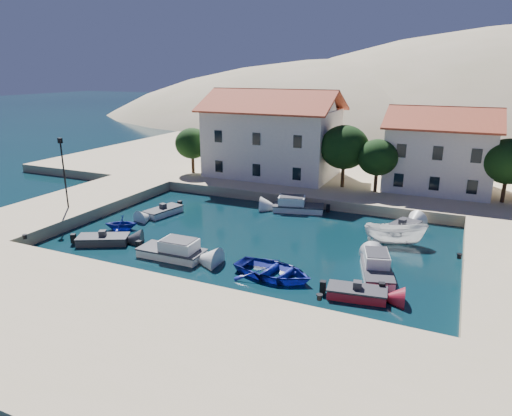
% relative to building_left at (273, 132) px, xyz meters
% --- Properties ---
extents(ground, '(400.00, 400.00, 0.00)m').
position_rel_building_left_xyz_m(ground, '(6.00, -28.00, -5.94)').
color(ground, black).
rests_on(ground, ground).
extents(quay_south, '(52.00, 12.00, 1.00)m').
position_rel_building_left_xyz_m(quay_south, '(6.00, -34.00, -5.44)').
color(quay_south, tan).
rests_on(quay_south, ground).
extents(quay_west, '(8.00, 20.00, 1.00)m').
position_rel_building_left_xyz_m(quay_west, '(-13.00, -18.00, -5.44)').
color(quay_west, tan).
rests_on(quay_west, ground).
extents(quay_north, '(80.00, 36.00, 1.00)m').
position_rel_building_left_xyz_m(quay_north, '(8.00, 10.00, -5.44)').
color(quay_north, tan).
rests_on(quay_north, ground).
extents(hills, '(254.00, 176.00, 99.00)m').
position_rel_building_left_xyz_m(hills, '(26.64, 95.62, -29.34)').
color(hills, tan).
rests_on(hills, ground).
extents(building_left, '(14.70, 9.45, 9.70)m').
position_rel_building_left_xyz_m(building_left, '(0.00, 0.00, 0.00)').
color(building_left, white).
rests_on(building_left, quay_north).
extents(building_mid, '(10.50, 8.40, 8.30)m').
position_rel_building_left_xyz_m(building_mid, '(18.00, 1.00, -0.71)').
color(building_mid, white).
rests_on(building_mid, quay_north).
extents(trees, '(37.30, 5.30, 6.45)m').
position_rel_building_left_xyz_m(trees, '(10.51, -2.54, -1.10)').
color(trees, '#382314').
rests_on(trees, quay_north).
extents(lamppost, '(0.35, 0.25, 6.22)m').
position_rel_building_left_xyz_m(lamppost, '(-11.50, -20.00, -1.18)').
color(lamppost, black).
rests_on(lamppost, quay_west).
extents(bollards, '(29.36, 9.56, 0.30)m').
position_rel_building_left_xyz_m(bollards, '(8.80, -24.13, -4.79)').
color(bollards, black).
rests_on(bollards, ground).
extents(motorboat_grey_sw, '(4.18, 3.25, 1.25)m').
position_rel_building_left_xyz_m(motorboat_grey_sw, '(-4.30, -23.61, -5.64)').
color(motorboat_grey_sw, '#333237').
rests_on(motorboat_grey_sw, ground).
extents(cabin_cruiser_south, '(4.86, 2.15, 1.60)m').
position_rel_building_left_xyz_m(cabin_cruiser_south, '(2.02, -23.65, -5.46)').
color(cabin_cruiser_south, white).
rests_on(cabin_cruiser_south, ground).
extents(rowboat_south, '(5.82, 4.51, 1.11)m').
position_rel_building_left_xyz_m(rowboat_south, '(9.85, -23.62, -5.94)').
color(rowboat_south, navy).
rests_on(rowboat_south, ground).
extents(motorboat_red_se, '(3.60, 2.00, 1.25)m').
position_rel_building_left_xyz_m(motorboat_red_se, '(15.41, -24.24, -5.64)').
color(motorboat_red_se, maroon).
rests_on(motorboat_red_se, ground).
extents(cabin_cruiser_east, '(2.96, 4.78, 1.60)m').
position_rel_building_left_xyz_m(cabin_cruiser_east, '(15.94, -20.79, -5.46)').
color(cabin_cruiser_east, white).
rests_on(cabin_cruiser_east, ground).
extents(boat_east, '(4.99, 2.91, 1.81)m').
position_rel_building_left_xyz_m(boat_east, '(16.15, -14.33, -5.94)').
color(boat_east, white).
rests_on(boat_east, ground).
extents(motorboat_white_ne, '(2.96, 4.25, 1.25)m').
position_rel_building_left_xyz_m(motorboat_white_ne, '(16.28, -11.24, -5.64)').
color(motorboat_white_ne, white).
rests_on(motorboat_white_ne, ground).
extents(rowboat_west, '(3.37, 3.21, 1.39)m').
position_rel_building_left_xyz_m(rowboat_west, '(-5.18, -20.47, -5.94)').
color(rowboat_west, navy).
rests_on(rowboat_west, ground).
extents(motorboat_white_west, '(2.32, 3.91, 1.25)m').
position_rel_building_left_xyz_m(motorboat_white_west, '(-4.40, -15.64, -5.64)').
color(motorboat_white_west, white).
rests_on(motorboat_white_west, ground).
extents(cabin_cruiser_north, '(5.04, 3.06, 1.60)m').
position_rel_building_left_xyz_m(cabin_cruiser_north, '(6.62, -9.49, -5.46)').
color(cabin_cruiser_north, white).
rests_on(cabin_cruiser_north, ground).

